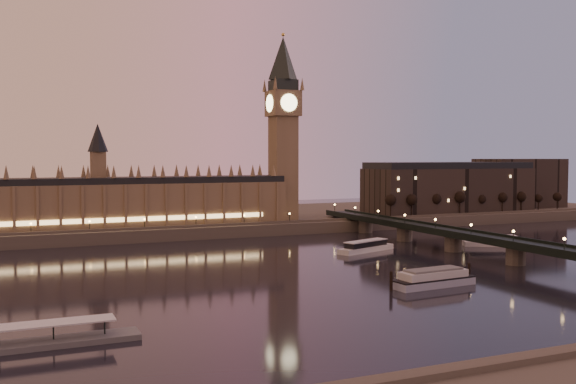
# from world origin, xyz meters

# --- Properties ---
(ground) EXTENTS (700.00, 700.00, 0.00)m
(ground) POSITION_xyz_m (0.00, 0.00, 0.00)
(ground) COLOR black
(ground) RESTS_ON ground
(far_embankment) EXTENTS (560.00, 130.00, 6.00)m
(far_embankment) POSITION_xyz_m (30.00, 165.00, 3.00)
(far_embankment) COLOR #423D35
(far_embankment) RESTS_ON ground
(palace_of_westminster) EXTENTS (180.00, 26.62, 52.00)m
(palace_of_westminster) POSITION_xyz_m (-40.12, 120.99, 21.71)
(palace_of_westminster) COLOR brown
(palace_of_westminster) RESTS_ON ground
(big_ben) EXTENTS (17.68, 17.68, 104.00)m
(big_ben) POSITION_xyz_m (53.99, 120.99, 63.95)
(big_ben) COLOR brown
(big_ben) RESTS_ON ground
(westminster_bridge) EXTENTS (13.20, 260.00, 15.30)m
(westminster_bridge) POSITION_xyz_m (91.61, 0.00, 5.52)
(westminster_bridge) COLOR black
(westminster_bridge) RESTS_ON ground
(city_block) EXTENTS (155.00, 45.00, 34.00)m
(city_block) POSITION_xyz_m (194.94, 130.93, 22.24)
(city_block) COLOR black
(city_block) RESTS_ON ground
(bare_tree_0) EXTENTS (5.91, 5.91, 12.02)m
(bare_tree_0) POSITION_xyz_m (116.38, 109.00, 14.97)
(bare_tree_0) COLOR black
(bare_tree_0) RESTS_ON ground
(bare_tree_1) EXTENTS (5.91, 5.91, 12.02)m
(bare_tree_1) POSITION_xyz_m (132.83, 109.00, 14.97)
(bare_tree_1) COLOR black
(bare_tree_1) RESTS_ON ground
(bare_tree_2) EXTENTS (5.91, 5.91, 12.02)m
(bare_tree_2) POSITION_xyz_m (149.29, 109.00, 14.97)
(bare_tree_2) COLOR black
(bare_tree_2) RESTS_ON ground
(bare_tree_3) EXTENTS (5.91, 5.91, 12.02)m
(bare_tree_3) POSITION_xyz_m (165.74, 109.00, 14.97)
(bare_tree_3) COLOR black
(bare_tree_3) RESTS_ON ground
(bare_tree_4) EXTENTS (5.91, 5.91, 12.02)m
(bare_tree_4) POSITION_xyz_m (182.20, 109.00, 14.97)
(bare_tree_4) COLOR black
(bare_tree_4) RESTS_ON ground
(bare_tree_5) EXTENTS (5.91, 5.91, 12.02)m
(bare_tree_5) POSITION_xyz_m (198.65, 109.00, 14.97)
(bare_tree_5) COLOR black
(bare_tree_5) RESTS_ON ground
(bare_tree_6) EXTENTS (5.91, 5.91, 12.02)m
(bare_tree_6) POSITION_xyz_m (215.11, 109.00, 14.97)
(bare_tree_6) COLOR black
(bare_tree_6) RESTS_ON ground
(bare_tree_7) EXTENTS (5.91, 5.91, 12.02)m
(bare_tree_7) POSITION_xyz_m (231.56, 109.00, 14.97)
(bare_tree_7) COLOR black
(bare_tree_7) RESTS_ON ground
(bare_tree_8) EXTENTS (5.91, 5.91, 12.02)m
(bare_tree_8) POSITION_xyz_m (248.02, 109.00, 14.97)
(bare_tree_8) COLOR black
(bare_tree_8) RESTS_ON ground
(cruise_boat_a) EXTENTS (31.33, 17.11, 4.95)m
(cruise_boat_a) POSITION_xyz_m (56.42, 33.70, 2.18)
(cruise_boat_a) COLOR silver
(cruise_boat_a) RESTS_ON ground
(cruise_boat_b) EXTENTS (27.71, 18.06, 5.07)m
(cruise_boat_b) POSITION_xyz_m (119.93, 25.52, 2.23)
(cruise_boat_b) COLOR silver
(cruise_boat_b) RESTS_ON ground
(moored_barge) EXTENTS (33.29, 10.54, 6.12)m
(moored_barge) POSITION_xyz_m (37.90, -40.52, 2.59)
(moored_barge) COLOR #98A4C2
(moored_barge) RESTS_ON ground
(pontoon_pier) EXTENTS (46.14, 7.69, 12.31)m
(pontoon_pier) POSITION_xyz_m (-82.73, -60.32, 1.33)
(pontoon_pier) COLOR #595B5E
(pontoon_pier) RESTS_ON ground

